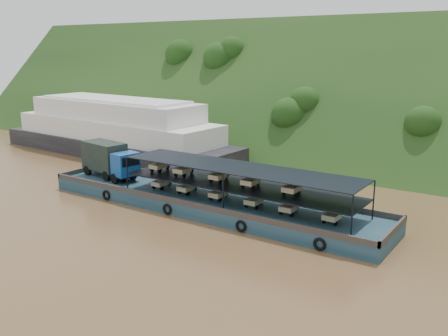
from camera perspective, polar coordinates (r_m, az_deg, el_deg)
The scene contains 4 objects.
ground at distance 47.53m, azimuth -0.03°, elevation -4.77°, with size 160.00×160.00×0.00m, color brown.
hillside at distance 79.02m, azimuth 14.80°, elevation 2.18°, with size 140.00×28.00×28.00m, color #163212.
cargo_barge at distance 48.35m, azimuth -3.47°, elevation -2.94°, with size 35.00×7.18×4.98m.
passenger_ferry at distance 73.73m, azimuth -12.27°, elevation 4.29°, with size 40.14×11.81×8.04m.
Camera 1 is at (25.34, -37.35, 14.91)m, focal length 40.00 mm.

